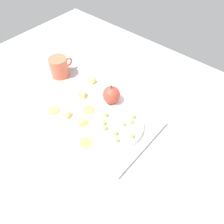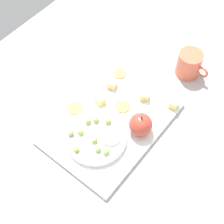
% 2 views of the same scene
% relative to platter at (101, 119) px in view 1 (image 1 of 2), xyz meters
% --- Properties ---
extents(table, '(1.46, 1.04, 0.04)m').
position_rel_platter_xyz_m(table, '(-0.02, -0.02, -0.03)').
color(table, '#B2ADAE').
rests_on(table, ground).
extents(platter, '(0.37, 0.26, 0.02)m').
position_rel_platter_xyz_m(platter, '(0.00, 0.00, 0.00)').
color(platter, white).
rests_on(platter, table).
extents(serving_dish, '(0.17, 0.17, 0.02)m').
position_rel_platter_xyz_m(serving_dish, '(-0.07, -0.00, 0.02)').
color(serving_dish, white).
rests_on(serving_dish, platter).
extents(apple_whole, '(0.07, 0.07, 0.07)m').
position_rel_platter_xyz_m(apple_whole, '(0.03, -0.08, 0.04)').
color(apple_whole, '#B84031').
rests_on(apple_whole, platter).
extents(apple_stem, '(0.01, 0.01, 0.01)m').
position_rel_platter_xyz_m(apple_stem, '(0.03, -0.08, 0.08)').
color(apple_stem, brown).
rests_on(apple_stem, apple_whole).
extents(cheese_cube_0, '(0.03, 0.03, 0.02)m').
position_rel_platter_xyz_m(cheese_cube_0, '(0.12, -0.03, 0.02)').
color(cheese_cube_0, '#E6C66F').
rests_on(cheese_cube_0, platter).
extents(cheese_cube_1, '(0.03, 0.03, 0.02)m').
position_rel_platter_xyz_m(cheese_cube_1, '(0.15, -0.11, 0.02)').
color(cheese_cube_1, '#E8D078').
rests_on(cheese_cube_1, platter).
extents(cheese_cube_2, '(0.03, 0.03, 0.02)m').
position_rel_platter_xyz_m(cheese_cube_2, '(0.10, 0.07, 0.02)').
color(cheese_cube_2, '#ECCD78').
rests_on(cheese_cube_2, platter).
extents(cheese_cube_3, '(0.03, 0.03, 0.02)m').
position_rel_platter_xyz_m(cheese_cube_3, '(0.03, 0.06, 0.02)').
color(cheese_cube_3, '#E7CB68').
rests_on(cheese_cube_3, platter).
extents(cracker_0, '(0.04, 0.04, 0.00)m').
position_rel_platter_xyz_m(cracker_0, '(0.06, 0.00, 0.01)').
color(cracker_0, tan).
rests_on(cracker_0, platter).
extents(cracker_1, '(0.04, 0.04, 0.00)m').
position_rel_platter_xyz_m(cracker_1, '(0.15, 0.09, 0.01)').
color(cracker_1, tan).
rests_on(cracker_1, platter).
extents(cracker_2, '(0.04, 0.04, 0.00)m').
position_rel_platter_xyz_m(cracker_2, '(-0.03, 0.11, 0.01)').
color(cracker_2, '#AA8D4F').
rests_on(cracker_2, platter).
extents(grape_0, '(0.02, 0.02, 0.02)m').
position_rel_platter_xyz_m(grape_0, '(-0.09, -0.06, 0.04)').
color(grape_0, '#95BB5C').
rests_on(grape_0, serving_dish).
extents(grape_1, '(0.02, 0.02, 0.02)m').
position_rel_platter_xyz_m(grape_1, '(-0.09, -0.01, 0.04)').
color(grape_1, '#9BB662').
rests_on(grape_1, serving_dish).
extents(grape_2, '(0.02, 0.02, 0.02)m').
position_rel_platter_xyz_m(grape_2, '(-0.01, -0.00, 0.04)').
color(grape_2, '#93B853').
rests_on(grape_2, serving_dish).
extents(grape_3, '(0.02, 0.02, 0.02)m').
position_rel_platter_xyz_m(grape_3, '(-0.04, 0.02, 0.04)').
color(grape_3, '#99C05B').
rests_on(grape_3, serving_dish).
extents(grape_4, '(0.02, 0.02, 0.02)m').
position_rel_platter_xyz_m(grape_4, '(-0.05, 0.04, 0.04)').
color(grape_4, '#92B558').
rests_on(grape_4, serving_dish).
extents(grape_5, '(0.02, 0.02, 0.02)m').
position_rel_platter_xyz_m(grape_5, '(-0.09, 0.03, 0.04)').
color(grape_5, '#98C351').
rests_on(grape_5, serving_dish).
extents(grape_6, '(0.02, 0.02, 0.01)m').
position_rel_platter_xyz_m(grape_6, '(-0.10, -0.04, 0.03)').
color(grape_6, '#8BC163').
rests_on(grape_6, serving_dish).
extents(grape_7, '(0.02, 0.02, 0.02)m').
position_rel_platter_xyz_m(grape_7, '(-0.11, 0.05, 0.04)').
color(grape_7, '#88AE5E').
rests_on(grape_7, serving_dish).
extents(grape_8, '(0.02, 0.02, 0.01)m').
position_rel_platter_xyz_m(grape_8, '(-0.14, 0.01, 0.03)').
color(grape_8, '#93B04E').
rests_on(grape_8, serving_dish).
extents(apple_slice_0, '(0.06, 0.06, 0.01)m').
position_rel_platter_xyz_m(apple_slice_0, '(-0.05, -0.04, 0.03)').
color(apple_slice_0, beige).
rests_on(apple_slice_0, serving_dish).
extents(cup, '(0.07, 0.11, 0.08)m').
position_rel_platter_xyz_m(cup, '(0.30, -0.07, 0.03)').
color(cup, '#DB6446').
rests_on(cup, table).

